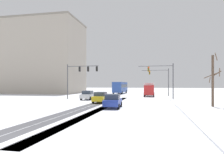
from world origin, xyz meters
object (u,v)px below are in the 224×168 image
object	(u,v)px
bus_oncoming	(120,87)
box_truck_delivery	(149,89)
car_blue_third	(113,101)
bare_tree_sidewalk_mid	(213,80)
traffic_signal_near_right	(163,75)
office_building_far_left_block	(35,58)
car_silver_lead	(88,95)
car_yellow_cab_second	(101,97)
traffic_signal_far_right	(161,77)
traffic_signal_near_left	(80,73)

from	to	relation	value
bus_oncoming	box_truck_delivery	xyz separation A→B (m)	(8.61, -11.24, -0.36)
car_blue_third	bare_tree_sidewalk_mid	size ratio (longest dim) A/B	0.64
traffic_signal_near_right	office_building_far_left_block	distance (m)	44.40
car_silver_lead	car_yellow_cab_second	world-z (taller)	same
car_blue_third	office_building_far_left_block	size ratio (longest dim) A/B	0.14
bus_oncoming	office_building_far_left_block	size ratio (longest dim) A/B	0.38
traffic_signal_near_right	traffic_signal_far_right	size ratio (longest dim) A/B	1.00
traffic_signal_near_left	box_truck_delivery	xyz separation A→B (m)	(12.38, 12.17, -3.16)
bus_oncoming	box_truck_delivery	bearing A→B (deg)	-52.53
traffic_signal_near_right	car_blue_third	world-z (taller)	traffic_signal_near_right
traffic_signal_near_left	traffic_signal_far_right	bearing A→B (deg)	43.24
traffic_signal_far_right	bare_tree_sidewalk_mid	size ratio (longest dim) A/B	0.99
traffic_signal_near_right	traffic_signal_far_right	world-z (taller)	same
traffic_signal_far_right	car_yellow_cab_second	xyz separation A→B (m)	(-9.32, -20.67, -3.63)
car_yellow_cab_second	box_truck_delivery	size ratio (longest dim) A/B	0.55
traffic_signal_near_left	bus_oncoming	xyz separation A→B (m)	(3.77, 23.41, -2.80)
traffic_signal_near_left	car_yellow_cab_second	xyz separation A→B (m)	(5.74, -6.51, -3.98)
traffic_signal_far_right	car_blue_third	size ratio (longest dim) A/B	1.56
traffic_signal_far_right	bare_tree_sidewalk_mid	bearing A→B (deg)	-76.69
traffic_signal_near_left	car_blue_third	bearing A→B (deg)	-55.13
car_blue_third	bare_tree_sidewalk_mid	distance (m)	12.53
office_building_far_left_block	car_blue_third	bearing A→B (deg)	-47.82
traffic_signal_near_right	car_silver_lead	bearing A→B (deg)	-166.33
car_silver_lead	traffic_signal_near_left	bearing A→B (deg)	151.48
car_yellow_cab_second	car_blue_third	xyz separation A→B (m)	(3.07, -6.14, 0.00)
traffic_signal_far_right	car_yellow_cab_second	distance (m)	22.96
box_truck_delivery	traffic_signal_near_right	bearing A→B (deg)	-74.83
traffic_signal_near_left	bare_tree_sidewalk_mid	world-z (taller)	bare_tree_sidewalk_mid
traffic_signal_near_right	box_truck_delivery	distance (m)	10.75
car_silver_lead	box_truck_delivery	size ratio (longest dim) A/B	0.55
traffic_signal_far_right	bus_oncoming	bearing A→B (deg)	140.71
traffic_signal_near_right	box_truck_delivery	size ratio (longest dim) A/B	0.88
car_yellow_cab_second	office_building_far_left_block	world-z (taller)	office_building_far_left_block
traffic_signal_near_right	box_truck_delivery	xyz separation A→B (m)	(-2.72, 10.01, -2.81)
car_yellow_cab_second	traffic_signal_near_right	bearing A→B (deg)	42.82
bare_tree_sidewalk_mid	office_building_far_left_block	world-z (taller)	office_building_far_left_block
traffic_signal_near_right	car_blue_third	distance (m)	16.49
car_blue_third	bare_tree_sidewalk_mid	bearing A→B (deg)	17.06
traffic_signal_near_left	bare_tree_sidewalk_mid	xyz separation A→B (m)	(20.55, -9.05, -1.49)
bare_tree_sidewalk_mid	traffic_signal_far_right	bearing A→B (deg)	103.31
car_silver_lead	box_truck_delivery	world-z (taller)	box_truck_delivery
office_building_far_left_block	box_truck_delivery	bearing A→B (deg)	-16.83
bus_oncoming	box_truck_delivery	world-z (taller)	bus_oncoming
traffic_signal_near_right	office_building_far_left_block	world-z (taller)	office_building_far_left_block
car_yellow_cab_second	box_truck_delivery	world-z (taller)	box_truck_delivery
box_truck_delivery	car_blue_third	bearing A→B (deg)	-98.17
box_truck_delivery	car_silver_lead	bearing A→B (deg)	-128.35
car_silver_lead	bus_oncoming	bearing A→B (deg)	85.69
bus_oncoming	office_building_far_left_block	distance (m)	28.79
traffic_signal_near_right	car_silver_lead	xyz separation A→B (m)	(-13.17, -3.20, -3.63)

